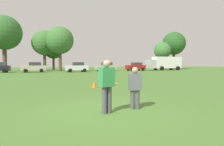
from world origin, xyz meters
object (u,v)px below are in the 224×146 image
Objects in this scene: player_defender at (135,86)px; frisbee at (115,83)px; parked_car_far_right at (136,67)px; traffic_cone at (94,84)px; parked_car_center at (34,67)px; box_truck at (164,63)px; parked_car_mid_right at (77,67)px; player_thrower at (107,83)px; parked_car_near_right at (106,67)px.

frisbee is (-0.75, -0.00, 0.10)m from player_defender.
player_defender is 36.54m from parked_car_far_right.
traffic_cone is 26.24m from parked_car_center.
frisbee is 0.03× the size of box_truck.
frisbee reaches higher than traffic_cone.
frisbee is 0.07× the size of parked_car_mid_right.
parked_car_far_right reaches higher than frisbee.
box_truck is (8.15, 0.98, 0.83)m from parked_car_far_right.
player_thrower is 42.56m from box_truck.
parked_car_near_right is (10.63, 32.57, 0.01)m from frisbee.
player_thrower is 31.20m from parked_car_mid_right.
parked_car_far_right reaches higher than traffic_cone.
parked_car_center is (-4.16, 25.90, 0.69)m from traffic_cone.
player_defender is 0.34× the size of parked_car_near_right.
box_truck reaches higher than player_defender.
box_truck is at bearing 3.32° from parked_car_near_right.
player_defender is at bearing -117.31° from parked_car_far_right.
parked_car_far_right is (13.24, 1.84, 0.00)m from parked_car_mid_right.
parked_car_center is at bearing 99.12° from traffic_cone.
parked_car_far_right is (17.88, 32.70, -0.02)m from player_thrower.
player_defender is at bearing -91.81° from traffic_cone.
parked_car_center is (-2.85, 32.25, -0.02)m from player_thrower.
frisbee is at bearing -98.76° from traffic_cone.
frisbee is 32.18m from parked_car_center.
box_truck is (28.88, 1.42, 0.83)m from parked_car_center.
player_defender is at bearing -106.87° from parked_car_near_right.
parked_car_far_right is (17.51, 32.47, 0.01)m from frisbee.
traffic_cone is at bearing -97.73° from parked_car_mid_right.
player_thrower is at bearing -84.94° from parked_car_center.
parked_car_near_right is 6.89m from parked_car_far_right.
player_defender is 32.27m from parked_car_center.
parked_car_center reaches higher than player_thrower.
frisbee is 6.23m from traffic_cone.
parked_car_center is 13.85m from parked_car_near_right.
traffic_cone is (0.94, 6.12, -0.68)m from frisbee.
parked_car_center reaches higher than traffic_cone.
player_defender is 41.71m from box_truck.
player_defender is at bearing -96.56° from parked_car_mid_right.
parked_car_near_right is at bearing -176.68° from box_truck.
parked_car_far_right is 8.25m from box_truck.
parked_car_near_right is at bearing 71.48° from player_thrower.
traffic_cone is at bearing 78.39° from player_thrower.
parked_car_center is 20.73m from parked_car_far_right.
parked_car_center is at bearing 97.06° from player_defender.
frisbee is at bearing -108.07° from parked_car_near_right.
box_truck is (25.66, 33.45, 0.84)m from frisbee.
parked_car_mid_right is (3.33, 24.51, 0.69)m from traffic_cone.
parked_car_far_right is at bearing 7.92° from parked_car_mid_right.
parked_car_mid_right is (3.52, 30.62, 0.12)m from player_defender.
parked_car_mid_right and parked_car_far_right have the same top height.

